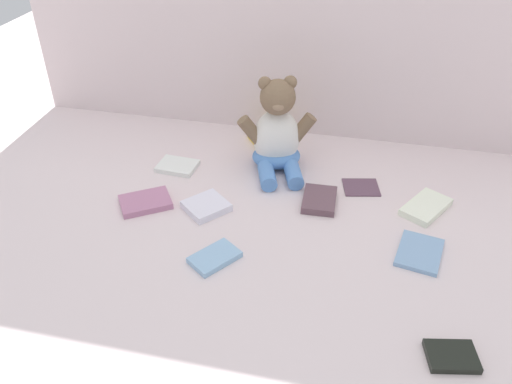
% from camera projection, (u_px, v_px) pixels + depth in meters
% --- Properties ---
extents(ground_plane, '(3.20, 3.20, 0.00)m').
position_uv_depth(ground_plane, '(266.00, 202.00, 1.34)').
color(ground_plane, silver).
extents(backdrop_drape, '(1.69, 0.03, 0.80)m').
position_uv_depth(backdrop_drape, '(298.00, 3.00, 1.45)').
color(backdrop_drape, silver).
rests_on(backdrop_drape, ground_plane).
extents(teddy_bear, '(0.22, 0.22, 0.27)m').
position_uv_depth(teddy_bear, '(277.00, 135.00, 1.44)').
color(teddy_bear, white).
rests_on(teddy_bear, ground_plane).
extents(book_case_0, '(0.11, 0.09, 0.01)m').
position_uv_depth(book_case_0, '(177.00, 166.00, 1.48)').
color(book_case_0, white).
rests_on(book_case_0, ground_plane).
extents(book_case_1, '(0.14, 0.16, 0.02)m').
position_uv_depth(book_case_1, '(426.00, 207.00, 1.31)').
color(book_case_1, white).
rests_on(book_case_1, ground_plane).
extents(book_case_2, '(0.12, 0.14, 0.01)m').
position_uv_depth(book_case_2, '(420.00, 252.00, 1.18)').
color(book_case_2, '#7CA5CC').
rests_on(book_case_2, ground_plane).
extents(book_case_3, '(0.09, 0.12, 0.02)m').
position_uv_depth(book_case_3, '(319.00, 200.00, 1.34)').
color(book_case_3, '#61454F').
rests_on(book_case_3, ground_plane).
extents(book_case_4, '(0.14, 0.14, 0.02)m').
position_uv_depth(book_case_4, '(206.00, 206.00, 1.32)').
color(book_case_4, white).
rests_on(book_case_4, ground_plane).
extents(book_case_5, '(0.14, 0.14, 0.02)m').
position_uv_depth(book_case_5, '(268.00, 139.00, 1.61)').
color(book_case_5, yellow).
rests_on(book_case_5, ground_plane).
extents(book_case_6, '(0.15, 0.15, 0.02)m').
position_uv_depth(book_case_6, '(145.00, 202.00, 1.33)').
color(book_case_6, '#B27194').
rests_on(book_case_6, ground_plane).
extents(book_case_7, '(0.11, 0.10, 0.01)m').
position_uv_depth(book_case_7, '(361.00, 187.00, 1.40)').
color(book_case_7, '#5E4153').
rests_on(book_case_7, ground_plane).
extents(book_case_8, '(0.12, 0.13, 0.01)m').
position_uv_depth(book_case_8, '(215.00, 257.00, 1.16)').
color(book_case_8, '#8AB6DB').
rests_on(book_case_8, ground_plane).
extents(book_case_9, '(0.10, 0.08, 0.01)m').
position_uv_depth(book_case_9, '(452.00, 356.00, 0.94)').
color(book_case_9, black).
rests_on(book_case_9, ground_plane).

